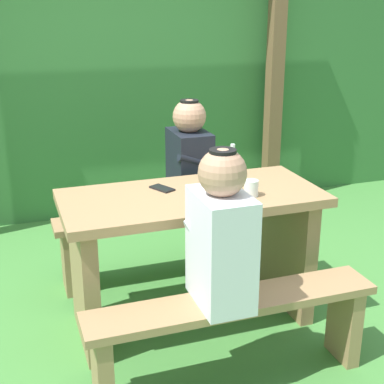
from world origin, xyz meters
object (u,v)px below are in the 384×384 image
Objects in this scene: bench_near at (233,323)px; bench_far at (163,230)px; person_white_shirt at (221,234)px; person_black_coat at (190,160)px; cell_phone at (162,188)px; picnic_table at (192,237)px; drinking_glass at (251,188)px; bottle_left at (232,169)px; bottle_right at (220,179)px.

bench_near and bench_far have the same top height.
person_white_shirt is 1.19m from person_black_coat.
person_white_shirt is 1.00× the size of person_black_coat.
person_black_coat is 5.14× the size of cell_phone.
drinking_glass is at bearing -25.69° from picnic_table.
cell_phone is (-0.13, 0.71, 0.46)m from bench_near.
drinking_glass is (0.10, -0.72, 0.03)m from person_black_coat.
drinking_glass is at bearing -82.19° from person_black_coat.
bench_far is 0.81m from bottle_left.
person_white_shirt is at bearing 177.13° from bench_near.
person_white_shirt is at bearing -128.01° from drinking_glass.
picnic_table is at bearing 90.00° from bench_near.
bottle_right is 0.35m from cell_phone.
cell_phone reaches higher than bench_far.
picnic_table is 0.38m from bottle_right.
person_white_shirt is (-0.07, 0.00, 0.46)m from bench_near.
drinking_glass is at bearing -12.91° from bottle_right.
bottle_right is at bearing 167.09° from drinking_glass.
drinking_glass is 0.36× the size of bottle_left.
person_black_coat reaches higher than picnic_table.
person_white_shirt reaches higher than drinking_glass.
bench_far is at bearing 99.78° from bottle_right.
picnic_table is 0.31m from cell_phone.
cell_phone reaches higher than bench_near.
bottle_right is at bearing -80.22° from bench_far.
bottle_right is (0.12, -0.68, 0.55)m from bench_far.
picnic_table is 5.80× the size of bottle_left.
picnic_table is 16.18× the size of drinking_glass.
picnic_table is at bearing -169.37° from bottle_left.
bench_near is 5.66× the size of bottle_right.
person_white_shirt reaches higher than bench_far.
bottle_right is at bearing 76.40° from bench_near.
person_black_coat is (0.18, 1.17, 0.46)m from bench_near.
person_black_coat reaches higher than bench_near.
bench_far is 1.95× the size of person_black_coat.
picnic_table is 10.00× the size of cell_phone.
picnic_table reaches higher than bench_far.
bench_near is at bearing -90.00° from picnic_table.
person_black_coat is 8.31× the size of drinking_glass.
person_black_coat is at bearing 97.81° from drinking_glass.
bottle_right is 1.77× the size of cell_phone.
person_white_shirt and person_black_coat have the same top height.
person_black_coat reaches higher than bench_far.
person_white_shirt is 2.98× the size of bottle_left.
bench_near is at bearing -90.00° from bench_far.
drinking_glass reaches higher than cell_phone.
bench_far is at bearing 86.76° from person_white_shirt.
bench_far is 0.92m from drinking_glass.
bottle_left is 1.72× the size of cell_phone.
drinking_glass is 0.19m from bottle_left.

